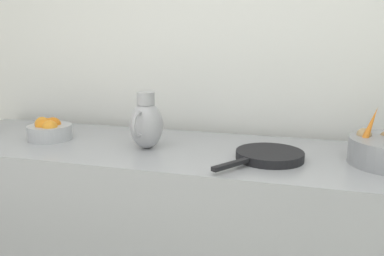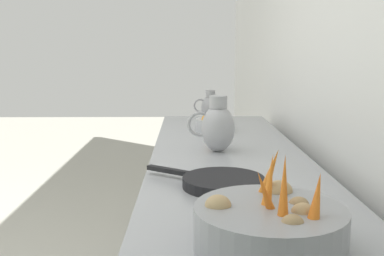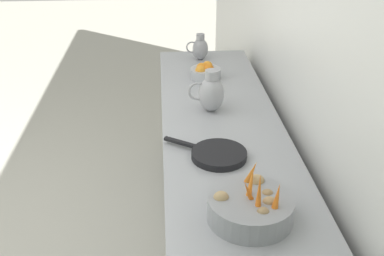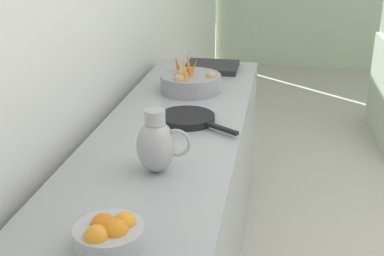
{
  "view_description": "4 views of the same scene",
  "coord_description": "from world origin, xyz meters",
  "px_view_note": "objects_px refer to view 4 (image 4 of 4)",
  "views": [
    {
      "loc": [
        0.08,
        0.26,
        1.38
      ],
      "look_at": [
        -1.32,
        -0.15,
        1.06
      ],
      "focal_mm": 35.59,
      "sensor_mm": 36.0,
      "label": 1
    },
    {
      "loc": [
        -1.31,
        1.59,
        1.37
      ],
      "look_at": [
        -1.34,
        -0.33,
        1.04
      ],
      "focal_mm": 42.03,
      "sensor_mm": 36.0,
      "label": 2
    },
    {
      "loc": [
        -1.16,
        2.1,
        2.12
      ],
      "look_at": [
        -1.31,
        0.05,
        1.04
      ],
      "focal_mm": 43.59,
      "sensor_mm": 36.0,
      "label": 3
    },
    {
      "loc": [
        -1.0,
        -2.14,
        1.82
      ],
      "look_at": [
        -1.34,
        -0.23,
        1.04
      ],
      "focal_mm": 47.78,
      "sensor_mm": 36.0,
      "label": 4
    }
  ],
  "objects_px": {
    "orange_bowl": "(109,234)",
    "metal_pitcher_tall": "(156,144)",
    "vegetable_colander": "(190,82)",
    "skillet_on_counter": "(188,118)"
  },
  "relations": [
    {
      "from": "orange_bowl",
      "to": "metal_pitcher_tall",
      "type": "distance_m",
      "value": 0.53
    },
    {
      "from": "orange_bowl",
      "to": "metal_pitcher_tall",
      "type": "relative_size",
      "value": 0.84
    },
    {
      "from": "vegetable_colander",
      "to": "metal_pitcher_tall",
      "type": "distance_m",
      "value": 1.02
    },
    {
      "from": "vegetable_colander",
      "to": "metal_pitcher_tall",
      "type": "relative_size",
      "value": 1.38
    },
    {
      "from": "orange_bowl",
      "to": "skillet_on_counter",
      "type": "relative_size",
      "value": 0.52
    },
    {
      "from": "orange_bowl",
      "to": "vegetable_colander",
      "type": "bearing_deg",
      "value": 91.32
    },
    {
      "from": "orange_bowl",
      "to": "skillet_on_counter",
      "type": "height_order",
      "value": "orange_bowl"
    },
    {
      "from": "orange_bowl",
      "to": "metal_pitcher_tall",
      "type": "height_order",
      "value": "metal_pitcher_tall"
    },
    {
      "from": "vegetable_colander",
      "to": "orange_bowl",
      "type": "distance_m",
      "value": 1.54
    },
    {
      "from": "orange_bowl",
      "to": "metal_pitcher_tall",
      "type": "bearing_deg",
      "value": 88.21
    }
  ]
}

